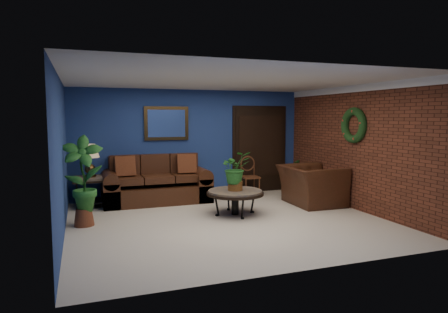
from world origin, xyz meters
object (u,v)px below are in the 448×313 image
object	(u,v)px
table_lamp	(90,156)
side_chair	(249,173)
end_table	(90,184)
armchair	(311,185)
sofa	(156,186)
coffee_table	(235,193)

from	to	relation	value
table_lamp	side_chair	world-z (taller)	table_lamp
end_table	armchair	distance (m)	4.65
sofa	armchair	xyz separation A→B (m)	(3.08, -1.39, 0.07)
end_table	armchair	xyz separation A→B (m)	(4.45, -1.35, -0.07)
side_chair	table_lamp	bearing A→B (deg)	-176.37
coffee_table	end_table	world-z (taller)	end_table
end_table	armchair	world-z (taller)	armchair
sofa	side_chair	xyz separation A→B (m)	(2.25, 0.03, 0.19)
table_lamp	side_chair	bearing A→B (deg)	1.09
end_table	table_lamp	xyz separation A→B (m)	(0.00, 0.00, 0.57)
side_chair	armchair	distance (m)	1.65
end_table	side_chair	bearing A→B (deg)	1.09
coffee_table	end_table	bearing A→B (deg)	147.70
coffee_table	armchair	size ratio (longest dim) A/B	0.86
end_table	side_chair	size ratio (longest dim) A/B	0.74
end_table	armchair	size ratio (longest dim) A/B	0.54
sofa	table_lamp	distance (m)	1.55
table_lamp	armchair	bearing A→B (deg)	-16.91
end_table	side_chair	xyz separation A→B (m)	(3.62, 0.07, 0.04)
side_chair	armchair	world-z (taller)	side_chair
end_table	side_chair	world-z (taller)	side_chair
table_lamp	armchair	distance (m)	4.70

